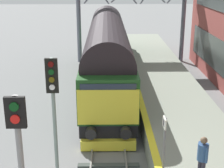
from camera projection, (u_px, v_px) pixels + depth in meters
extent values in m
plane|color=slate|center=(108.00, 131.00, 16.95)|extent=(140.00, 140.00, 0.00)
cube|color=gray|center=(94.00, 130.00, 16.91)|extent=(0.07, 60.00, 0.15)
cube|color=gray|center=(123.00, 129.00, 16.94)|extent=(0.07, 60.00, 0.15)
cube|color=#414944|center=(109.00, 165.00, 13.85)|extent=(2.50, 0.26, 0.09)
cube|color=#414944|center=(108.00, 146.00, 15.39)|extent=(2.50, 0.26, 0.09)
cube|color=#414944|center=(108.00, 130.00, 16.94)|extent=(2.50, 0.26, 0.09)
cube|color=#414944|center=(108.00, 117.00, 18.48)|extent=(2.50, 0.26, 0.09)
cube|color=#414944|center=(108.00, 106.00, 20.02)|extent=(2.50, 0.26, 0.09)
cube|color=#414944|center=(108.00, 96.00, 21.56)|extent=(2.50, 0.26, 0.09)
cube|color=#414944|center=(108.00, 88.00, 23.10)|extent=(2.50, 0.26, 0.09)
cube|color=#414944|center=(107.00, 81.00, 24.64)|extent=(2.50, 0.26, 0.09)
cube|color=#414944|center=(107.00, 74.00, 26.18)|extent=(2.50, 0.26, 0.09)
cube|color=#414944|center=(107.00, 69.00, 27.72)|extent=(2.50, 0.26, 0.09)
cube|color=#414944|center=(107.00, 63.00, 29.26)|extent=(2.50, 0.26, 0.09)
cube|color=#414944|center=(107.00, 59.00, 30.80)|extent=(2.50, 0.26, 0.09)
cube|color=#414944|center=(107.00, 55.00, 32.34)|extent=(2.50, 0.26, 0.09)
cube|color=#414944|center=(107.00, 51.00, 33.88)|extent=(2.50, 0.26, 0.09)
cube|color=#414944|center=(107.00, 48.00, 35.42)|extent=(2.50, 0.26, 0.09)
cube|color=#414944|center=(107.00, 44.00, 36.96)|extent=(2.50, 0.26, 0.09)
cube|color=#414944|center=(107.00, 41.00, 38.50)|extent=(2.50, 0.26, 0.09)
cube|color=#414944|center=(107.00, 39.00, 40.04)|extent=(2.50, 0.26, 0.09)
cube|color=#414944|center=(107.00, 36.00, 41.58)|extent=(2.50, 0.26, 0.09)
cube|color=#414944|center=(107.00, 34.00, 43.12)|extent=(2.50, 0.26, 0.09)
cube|color=#414944|center=(107.00, 32.00, 44.66)|extent=(2.50, 0.26, 0.09)
cube|color=gray|center=(181.00, 121.00, 16.85)|extent=(4.00, 44.00, 1.00)
cube|color=yellow|center=(144.00, 112.00, 16.66)|extent=(0.30, 44.00, 0.01)
cube|color=black|center=(107.00, 74.00, 23.53)|extent=(2.56, 18.05, 0.60)
cube|color=#1C4A1C|center=(107.00, 55.00, 23.11)|extent=(2.70, 18.05, 2.10)
cylinder|color=black|center=(107.00, 37.00, 22.73)|extent=(2.56, 16.60, 2.57)
cube|color=yellow|center=(108.00, 107.00, 14.55)|extent=(2.65, 0.08, 1.58)
cube|color=#232D3D|center=(108.00, 91.00, 14.34)|extent=(2.38, 0.04, 0.64)
cube|color=#232D3D|center=(128.00, 50.00, 23.04)|extent=(0.04, 12.63, 0.44)
cylinder|color=black|center=(91.00, 133.00, 14.68)|extent=(0.48, 0.35, 0.48)
cylinder|color=black|center=(126.00, 133.00, 14.70)|extent=(0.48, 0.35, 0.48)
cube|color=yellow|center=(108.00, 144.00, 15.03)|extent=(2.43, 0.36, 0.47)
cylinder|color=black|center=(108.00, 123.00, 16.58)|extent=(1.64, 1.04, 1.04)
cylinder|color=black|center=(108.00, 114.00, 17.63)|extent=(1.64, 1.04, 1.04)
cylinder|color=black|center=(108.00, 106.00, 18.67)|extent=(1.64, 1.04, 1.04)
cylinder|color=black|center=(107.00, 60.00, 28.58)|extent=(1.64, 1.04, 1.04)
cylinder|color=black|center=(107.00, 57.00, 29.63)|extent=(1.64, 1.04, 1.04)
cylinder|color=black|center=(107.00, 54.00, 30.67)|extent=(1.64, 1.04, 1.04)
cube|color=black|center=(15.00, 112.00, 7.20)|extent=(0.44, 0.10, 0.71)
cylinder|color=#0A3E13|center=(14.00, 107.00, 7.10)|extent=(0.20, 0.06, 0.20)
cylinder|color=red|center=(15.00, 119.00, 7.19)|extent=(0.20, 0.06, 0.20)
cylinder|color=gray|center=(55.00, 119.00, 12.59)|extent=(0.14, 0.14, 4.67)
cube|color=black|center=(52.00, 76.00, 12.00)|extent=(0.44, 0.10, 1.27)
cylinder|color=#500807|center=(51.00, 64.00, 11.81)|extent=(0.20, 0.06, 0.20)
cylinder|color=#0A3E13|center=(51.00, 72.00, 11.90)|extent=(0.20, 0.06, 0.20)
cylinder|color=#53470A|center=(52.00, 80.00, 11.98)|extent=(0.20, 0.06, 0.20)
cylinder|color=white|center=(52.00, 87.00, 12.07)|extent=(0.20, 0.06, 0.20)
cylinder|color=slate|center=(164.00, 143.00, 11.62)|extent=(0.08, 0.08, 1.90)
cube|color=white|center=(165.00, 123.00, 11.38)|extent=(0.05, 0.44, 0.36)
cube|color=black|center=(164.00, 123.00, 11.38)|extent=(0.01, 0.20, 0.24)
cylinder|color=#315183|center=(203.00, 152.00, 10.72)|extent=(0.42, 0.42, 0.56)
sphere|color=brown|center=(204.00, 140.00, 10.59)|extent=(0.22, 0.22, 0.22)
cylinder|color=#315183|center=(206.00, 155.00, 10.53)|extent=(0.09, 0.09, 0.52)
cylinder|color=#315183|center=(199.00, 149.00, 10.91)|extent=(0.09, 0.09, 0.52)
cylinder|color=slate|center=(79.00, 27.00, 29.17)|extent=(0.36, 0.36, 6.11)
cylinder|color=slate|center=(183.00, 26.00, 29.31)|extent=(0.36, 0.36, 6.11)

